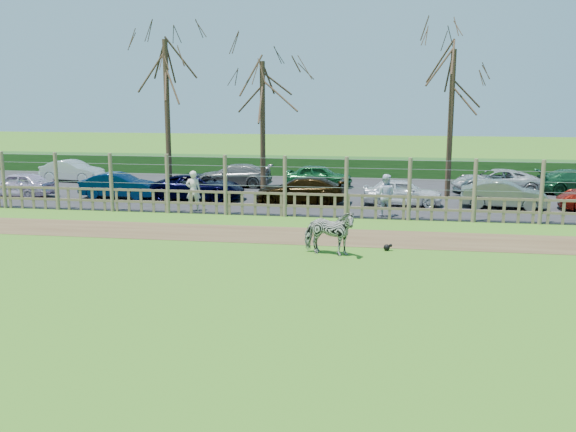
# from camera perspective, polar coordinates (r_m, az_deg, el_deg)

# --- Properties ---
(ground) EXTENTS (120.00, 120.00, 0.00)m
(ground) POSITION_cam_1_polar(r_m,az_deg,el_deg) (18.72, -4.24, -4.65)
(ground) COLOR #67A12D
(ground) RESTS_ON ground
(dirt_strip) EXTENTS (34.00, 2.80, 0.01)m
(dirt_strip) POSITION_cam_1_polar(r_m,az_deg,el_deg) (22.99, -1.68, -1.67)
(dirt_strip) COLOR brown
(dirt_strip) RESTS_ON ground
(asphalt) EXTENTS (44.00, 13.00, 0.04)m
(asphalt) POSITION_cam_1_polar(r_m,az_deg,el_deg) (32.70, 1.56, 2.13)
(asphalt) COLOR #232326
(asphalt) RESTS_ON ground
(hedge) EXTENTS (46.00, 2.00, 1.10)m
(hedge) POSITION_cam_1_polar(r_m,az_deg,el_deg) (39.53, 2.89, 4.42)
(hedge) COLOR #1E4716
(hedge) RESTS_ON ground
(fence) EXTENTS (30.16, 0.16, 2.50)m
(fence) POSITION_cam_1_polar(r_m,az_deg,el_deg) (26.23, -0.28, 1.68)
(fence) COLOR brown
(fence) RESTS_ON ground
(tree_left) EXTENTS (4.80, 4.80, 7.88)m
(tree_left) POSITION_cam_1_polar(r_m,az_deg,el_deg) (31.90, -10.78, 11.81)
(tree_left) COLOR #3D2B1E
(tree_left) RESTS_ON ground
(tree_mid) EXTENTS (4.80, 4.80, 6.83)m
(tree_mid) POSITION_cam_1_polar(r_m,az_deg,el_deg) (31.66, -2.28, 10.64)
(tree_mid) COLOR #3D2B1E
(tree_mid) RESTS_ON ground
(tree_right) EXTENTS (4.80, 4.80, 7.35)m
(tree_right) POSITION_cam_1_polar(r_m,az_deg,el_deg) (31.68, 14.39, 11.00)
(tree_right) COLOR #3D2B1E
(tree_right) RESTS_ON ground
(zebra) EXTENTS (1.83, 1.10, 1.45)m
(zebra) POSITION_cam_1_polar(r_m,az_deg,el_deg) (20.04, 3.65, -1.47)
(zebra) COLOR gray
(zebra) RESTS_ON ground
(visitor_a) EXTENTS (0.72, 0.58, 1.72)m
(visitor_a) POSITION_cam_1_polar(r_m,az_deg,el_deg) (27.60, -8.42, 2.23)
(visitor_a) COLOR beige
(visitor_a) RESTS_ON asphalt
(visitor_b) EXTENTS (0.97, 0.83, 1.72)m
(visitor_b) POSITION_cam_1_polar(r_m,az_deg,el_deg) (26.43, 8.63, 1.84)
(visitor_b) COLOR silver
(visitor_b) RESTS_ON asphalt
(crow) EXTENTS (0.28, 0.21, 0.23)m
(crow) POSITION_cam_1_polar(r_m,az_deg,el_deg) (20.94, 8.80, -2.76)
(crow) COLOR black
(crow) RESTS_ON ground
(car_0) EXTENTS (3.63, 1.71, 1.20)m
(car_0) POSITION_cam_1_polar(r_m,az_deg,el_deg) (33.69, -22.82, 2.60)
(car_0) COLOR #C1AECB
(car_0) RESTS_ON asphalt
(car_1) EXTENTS (3.70, 1.44, 1.20)m
(car_1) POSITION_cam_1_polar(r_m,az_deg,el_deg) (31.77, -14.78, 2.64)
(car_1) COLOR #031A3B
(car_1) RESTS_ON asphalt
(car_2) EXTENTS (4.42, 2.22, 1.20)m
(car_2) POSITION_cam_1_polar(r_m,az_deg,el_deg) (30.58, -7.93, 2.59)
(car_2) COLOR black
(car_2) RESTS_ON asphalt
(car_3) EXTENTS (4.18, 1.79, 1.20)m
(car_3) POSITION_cam_1_polar(r_m,az_deg,el_deg) (29.22, 1.13, 2.31)
(car_3) COLOR black
(car_3) RESTS_ON asphalt
(car_4) EXTENTS (3.52, 1.42, 1.20)m
(car_4) POSITION_cam_1_polar(r_m,az_deg,el_deg) (29.11, 10.12, 2.10)
(car_4) COLOR silver
(car_4) RESTS_ON asphalt
(car_5) EXTENTS (3.75, 1.64, 1.20)m
(car_5) POSITION_cam_1_polar(r_m,az_deg,el_deg) (29.53, 18.64, 1.82)
(car_5) COLOR #60685B
(car_5) RESTS_ON asphalt
(car_7) EXTENTS (3.78, 1.75, 1.20)m
(car_7) POSITION_cam_1_polar(r_m,az_deg,el_deg) (38.46, -18.62, 3.82)
(car_7) COLOR #B0B6B6
(car_7) RESTS_ON asphalt
(car_9) EXTENTS (4.21, 1.86, 1.20)m
(car_9) POSITION_cam_1_polar(r_m,az_deg,el_deg) (34.61, -4.85, 3.62)
(car_9) COLOR slate
(car_9) RESTS_ON asphalt
(car_10) EXTENTS (3.54, 1.45, 1.20)m
(car_10) POSITION_cam_1_polar(r_m,az_deg,el_deg) (34.37, 2.80, 3.60)
(car_10) COLOR #165728
(car_10) RESTS_ON asphalt
(car_12) EXTENTS (4.41, 2.21, 1.20)m
(car_12) POSITION_cam_1_polar(r_m,az_deg,el_deg) (33.87, 17.94, 2.97)
(car_12) COLOR #B7B6B7
(car_12) RESTS_ON asphalt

